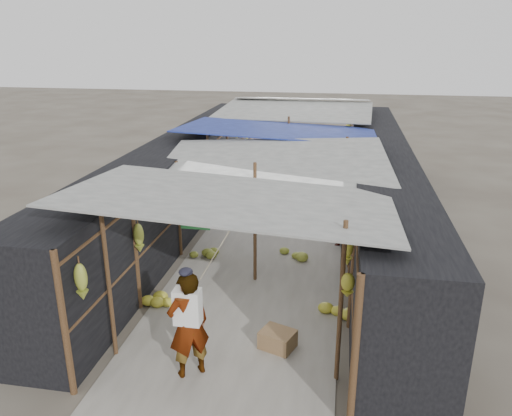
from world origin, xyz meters
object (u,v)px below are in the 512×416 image
Objects in this scene: black_basin at (338,182)px; vendor_seated at (338,227)px; vendor_elderly at (188,325)px; shopper_blue at (271,198)px; crate_near at (278,340)px.

black_basin is 5.45m from vendor_seated.
vendor_seated is at bearing -88.88° from black_basin.
shopper_blue is (0.27, 6.76, -0.13)m from vendor_elderly.
vendor_elderly is 6.76m from shopper_blue.
black_basin is 0.61× the size of vendor_seated.
crate_near is 10.05m from black_basin.
shopper_blue is at bearing -129.14° from vendor_elderly.
crate_near is 5.96m from shopper_blue.
crate_near is 4.69m from vendor_seated.
shopper_blue reaches higher than vendor_seated.
crate_near is 0.37× the size of shopper_blue.
crate_near is at bearing -94.49° from black_basin.
vendor_elderly is at bearing -123.28° from crate_near.
vendor_elderly reaches higher than vendor_seated.
crate_near is 0.56× the size of vendor_seated.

